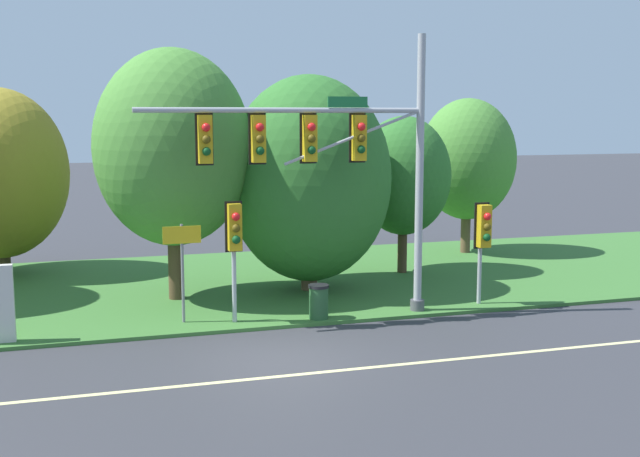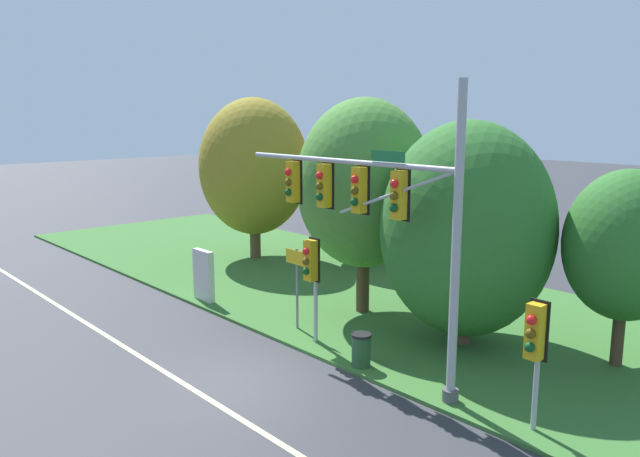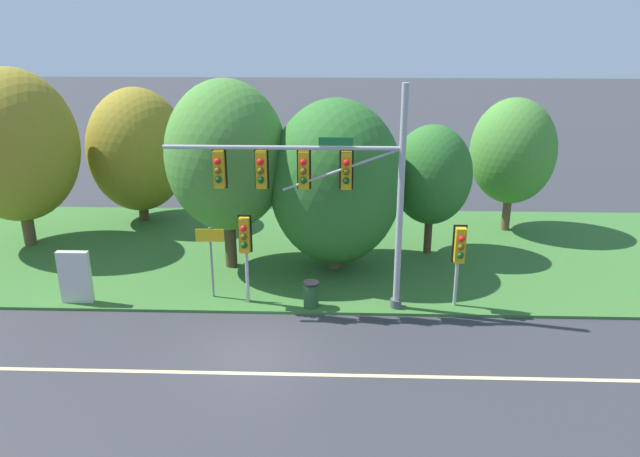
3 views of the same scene
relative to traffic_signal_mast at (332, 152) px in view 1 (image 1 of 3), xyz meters
name	(u,v)px [view 1 (image 1 of 3)]	position (x,y,z in m)	size (l,w,h in m)	color
ground_plane	(288,358)	(-2.01, -2.98, -4.58)	(160.00, 160.00, 0.00)	#333338
lane_stripe	(303,374)	(-2.01, -4.18, -4.58)	(36.00, 0.16, 0.01)	beige
grass_verge	(224,284)	(-2.01, 5.27, -4.53)	(48.00, 11.50, 0.10)	#386B2D
traffic_signal_mast	(332,152)	(0.00, 0.00, 0.00)	(7.89, 0.49, 7.64)	#9EA0A5
pedestrian_signal_near_kerb	(235,235)	(-2.63, 0.09, -2.12)	(0.46, 0.55, 3.24)	#9EA0A5
pedestrian_signal_further_along	(483,232)	(4.61, 0.07, -2.34)	(0.46, 0.55, 2.98)	#9EA0A5
route_sign_post	(182,256)	(-3.93, 0.61, -2.70)	(1.00, 0.08, 2.63)	slate
tree_behind_signpost	(173,148)	(-3.76, 3.48, 0.02)	(4.62, 4.62, 7.41)	#4C3823
tree_mid_verge	(309,179)	(0.40, 3.52, -0.99)	(5.12, 5.12, 6.70)	brown
tree_tall_centre	(403,176)	(4.30, 5.23, -1.11)	(3.28, 3.28, 5.44)	#4C3823
tree_right_far	(467,159)	(8.32, 8.28, -0.77)	(3.82, 3.82, 6.11)	brown
trash_bin	(319,301)	(-0.38, -0.07, -4.01)	(0.56, 0.56, 0.93)	#234C28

